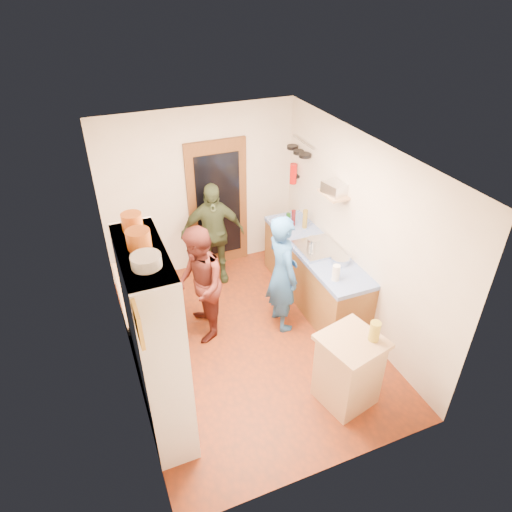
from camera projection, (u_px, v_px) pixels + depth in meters
floor at (250, 341)px, 6.11m from camera, size 3.00×4.00×0.02m
ceiling at (248, 153)px, 4.68m from camera, size 3.00×4.00×0.02m
wall_back at (201, 192)px, 6.95m from camera, size 3.00×0.02×2.60m
wall_front at (337, 381)px, 3.83m from camera, size 3.00×0.02×2.60m
wall_left at (119, 289)px, 4.91m from camera, size 0.02×4.00×2.60m
wall_right at (358, 235)px, 5.88m from camera, size 0.02×4.00×2.60m
door_frame at (218, 205)px, 7.14m from camera, size 0.95×0.06×2.10m
door_glass at (219, 206)px, 7.11m from camera, size 0.70×0.02×1.70m
hutch_body at (157, 346)px, 4.47m from camera, size 0.40×1.20×2.20m
hutch_top_shelf at (141, 253)px, 3.88m from camera, size 0.40×1.14×0.04m
plate_stack at (146, 261)px, 3.64m from camera, size 0.25×0.25×0.10m
orange_pot_a at (139, 239)px, 3.87m from camera, size 0.21×0.21×0.17m
orange_pot_b at (132, 222)px, 4.12m from camera, size 0.19×0.19×0.17m
left_counter_base at (150, 318)px, 5.84m from camera, size 0.60×1.40×0.85m
left_counter_top at (145, 290)px, 5.59m from camera, size 0.64×1.44×0.05m
toaster at (157, 307)px, 5.14m from camera, size 0.27×0.22×0.17m
kettle at (143, 293)px, 5.36m from camera, size 0.16×0.16×0.17m
orange_bowl at (150, 281)px, 5.63m from camera, size 0.21×0.21×0.09m
chopping_board at (139, 266)px, 5.96m from camera, size 0.31×0.23×0.02m
right_counter_base at (314, 275)px, 6.64m from camera, size 0.60×2.20×0.84m
right_counter_top at (316, 249)px, 6.40m from camera, size 0.62×2.22×0.06m
hob at (318, 248)px, 6.33m from camera, size 0.55×0.58×0.04m
pot_on_hob at (314, 242)px, 6.30m from camera, size 0.18×0.18×0.12m
bottle_a at (288, 222)px, 6.72m from camera, size 0.09×0.09×0.27m
bottle_b at (293, 218)px, 6.84m from camera, size 0.06×0.06×0.25m
bottle_c at (305, 219)px, 6.77m from camera, size 0.07×0.07×0.29m
paper_towel at (336, 273)px, 5.67m from camera, size 0.11×0.11×0.21m
mixing_bowl at (340, 260)px, 6.02m from camera, size 0.25×0.25×0.09m
island_base at (348, 372)px, 5.07m from camera, size 0.66×0.66×0.86m
island_top at (353, 342)px, 4.82m from camera, size 0.74×0.74×0.05m
cutting_board at (346, 340)px, 4.83m from camera, size 0.40×0.35×0.02m
oil_jar at (375, 331)px, 4.75m from camera, size 0.14×0.14×0.23m
pan_rail at (303, 142)px, 6.64m from camera, size 0.02×0.65×0.02m
pan_hang_a at (305, 155)px, 6.55m from camera, size 0.18×0.18×0.05m
pan_hang_b at (298, 152)px, 6.72m from camera, size 0.16×0.16×0.05m
pan_hang_c at (292, 147)px, 6.87m from camera, size 0.17×0.17×0.05m
wall_shelf at (334, 194)px, 5.96m from camera, size 0.26×0.42×0.03m
radio at (334, 188)px, 5.91m from camera, size 0.28×0.34×0.15m
ext_bracket at (297, 176)px, 7.10m from camera, size 0.06×0.10×0.04m
fire_extinguisher at (293, 174)px, 7.05m from camera, size 0.11×0.11×0.32m
picture_frame at (138, 324)px, 3.31m from camera, size 0.03×0.25×0.30m
person_hob at (285, 274)px, 5.94m from camera, size 0.40×0.61×1.68m
person_left at (201, 283)px, 5.83m from camera, size 0.71×0.86×1.61m
person_back at (213, 234)px, 6.86m from camera, size 1.02×0.58×1.63m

